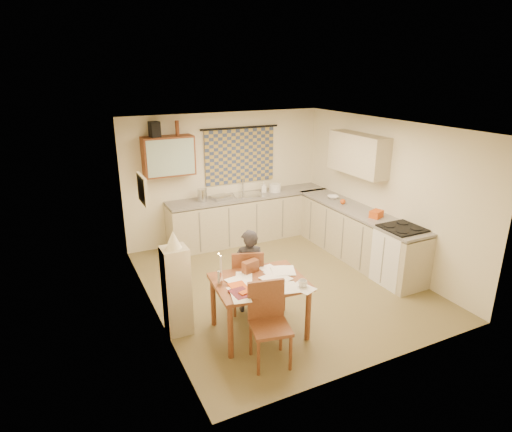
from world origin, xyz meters
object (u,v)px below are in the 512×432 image
shelf_stand (177,291)px  person (249,271)px  counter_right (356,234)px  dining_table (259,306)px  stove (399,255)px  chair_far (247,291)px  counter_back (250,217)px

shelf_stand → person: bearing=4.0°
counter_right → dining_table: 2.92m
stove → dining_table: (-2.60, -0.26, -0.09)m
shelf_stand → counter_right: bearing=13.6°
dining_table → shelf_stand: bearing=158.4°
counter_right → chair_far: bearing=-163.3°
stove → person: (-2.49, 0.28, 0.14)m
counter_right → stove: stove is taller
person → shelf_stand: size_ratio=1.03×
counter_right → stove: bearing=-90.0°
counter_back → shelf_stand: shelf_stand is taller
shelf_stand → counter_back: bearing=48.7°
chair_far → counter_right: bearing=-144.4°
counter_back → dining_table: counter_back is taller
counter_back → dining_table: (-1.29, -3.00, -0.07)m
counter_right → person: person is taller
person → counter_right: bearing=-146.6°
dining_table → chair_far: chair_far is taller
counter_right → shelf_stand: shelf_stand is taller
stove → dining_table: bearing=-174.3°
chair_far → shelf_stand: bearing=24.5°
counter_back → counter_right: size_ratio=1.12×
counter_back → chair_far: (-1.20, -2.44, -0.16)m
counter_back → shelf_stand: (-2.23, -2.54, 0.14)m
stove → person: 2.51m
person → shelf_stand: 1.05m
shelf_stand → stove: bearing=-3.4°
counter_right → person: 2.61m
counter_back → dining_table: size_ratio=2.73×
stove → chair_far: 2.54m
counter_right → chair_far: 2.63m
counter_right → shelf_stand: bearing=-166.4°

